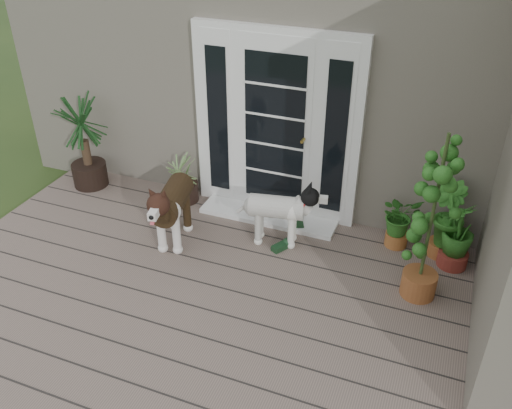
% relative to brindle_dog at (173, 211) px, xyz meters
% --- Properties ---
extents(deck, '(6.20, 4.60, 0.12)m').
position_rel_brindle_dog_xyz_m(deck, '(0.99, -1.20, -0.44)').
color(deck, '#6B5B4C').
rests_on(deck, ground).
extents(house_main, '(7.40, 4.00, 3.10)m').
position_rel_brindle_dog_xyz_m(house_main, '(0.99, 3.05, 1.05)').
color(house_main, '#665E54').
rests_on(house_main, ground).
extents(door_unit, '(1.90, 0.14, 2.15)m').
position_rel_brindle_dog_xyz_m(door_unit, '(0.79, 1.00, 0.69)').
color(door_unit, white).
rests_on(door_unit, deck).
extents(door_step, '(1.60, 0.40, 0.05)m').
position_rel_brindle_dog_xyz_m(door_step, '(0.79, 0.80, -0.36)').
color(door_step, white).
rests_on(door_step, deck).
extents(brindle_dog, '(0.57, 0.98, 0.76)m').
position_rel_brindle_dog_xyz_m(brindle_dog, '(0.00, 0.00, 0.00)').
color(brindle_dog, '#3A2815').
rests_on(brindle_dog, deck).
extents(white_dog, '(0.83, 0.48, 0.65)m').
position_rel_brindle_dog_xyz_m(white_dog, '(1.03, 0.38, -0.06)').
color(white_dog, white).
rests_on(white_dog, deck).
extents(spider_plant, '(0.75, 0.75, 0.63)m').
position_rel_brindle_dog_xyz_m(spider_plant, '(-0.32, 0.80, -0.07)').
color(spider_plant, '#86A566').
rests_on(spider_plant, deck).
extents(yucca, '(1.02, 1.02, 1.18)m').
position_rel_brindle_dog_xyz_m(yucca, '(-1.61, 0.70, 0.21)').
color(yucca, black).
rests_on(yucca, deck).
extents(herb_a, '(0.58, 0.58, 0.53)m').
position_rel_brindle_dog_xyz_m(herb_a, '(2.26, 0.80, -0.12)').
color(herb_a, '#175219').
rests_on(herb_a, deck).
extents(herb_b, '(0.60, 0.60, 0.63)m').
position_rel_brindle_dog_xyz_m(herb_b, '(2.72, 0.80, -0.07)').
color(herb_b, '#19581B').
rests_on(herb_b, deck).
extents(herb_c, '(0.48, 0.48, 0.59)m').
position_rel_brindle_dog_xyz_m(herb_c, '(2.85, 0.65, -0.09)').
color(herb_c, '#194C15').
rests_on(herb_c, deck).
extents(sapling, '(0.64, 0.64, 1.75)m').
position_rel_brindle_dog_xyz_m(sapling, '(2.58, 0.07, 0.49)').
color(sapling, '#1A5D1D').
rests_on(sapling, deck).
extents(clog_left, '(0.22, 0.30, 0.08)m').
position_rel_brindle_dog_xyz_m(clog_left, '(1.18, 0.76, -0.34)').
color(clog_left, black).
rests_on(clog_left, deck).
extents(clog_right, '(0.24, 0.29, 0.08)m').
position_rel_brindle_dog_xyz_m(clog_right, '(1.13, 0.28, -0.34)').
color(clog_right, '#14331A').
rests_on(clog_right, deck).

